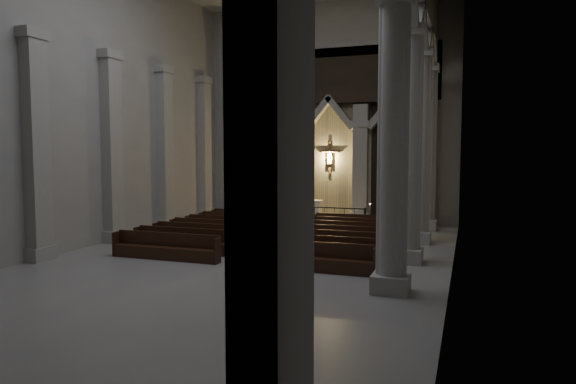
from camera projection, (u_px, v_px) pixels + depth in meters
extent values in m
plane|color=gray|center=(245.00, 260.00, 18.20)|extent=(24.00, 24.00, 0.00)
cube|color=#9E9B94|center=(331.00, 113.00, 29.01)|extent=(14.00, 0.10, 12.00)
cube|color=#9E9B94|center=(80.00, 96.00, 20.06)|extent=(0.10, 24.00, 12.00)
cube|color=#9E9B94|center=(456.00, 80.00, 15.41)|extent=(0.10, 24.00, 12.00)
cube|color=#A6A39B|center=(241.00, 162.00, 30.55)|extent=(0.80, 0.50, 6.40)
cube|color=#A6A39B|center=(241.00, 212.00, 30.79)|extent=(1.05, 0.70, 0.50)
cube|color=#A6A39B|center=(241.00, 126.00, 30.39)|extent=(1.00, 0.65, 0.35)
cube|color=#A6A39B|center=(298.00, 163.00, 29.36)|extent=(0.80, 0.50, 6.40)
cube|color=#A6A39B|center=(298.00, 214.00, 29.59)|extent=(1.05, 0.70, 0.50)
cube|color=#A6A39B|center=(298.00, 125.00, 29.19)|extent=(1.00, 0.65, 0.35)
cube|color=#A6A39B|center=(361.00, 163.00, 28.16)|extent=(0.80, 0.50, 6.40)
cube|color=#A6A39B|center=(360.00, 217.00, 28.39)|extent=(1.05, 0.70, 0.50)
cube|color=#A6A39B|center=(361.00, 124.00, 27.99)|extent=(1.00, 0.65, 0.35)
cube|color=#A6A39B|center=(428.00, 164.00, 26.97)|extent=(0.80, 0.50, 6.40)
cube|color=#A6A39B|center=(427.00, 219.00, 27.20)|extent=(1.05, 0.70, 0.50)
cube|color=#A6A39B|center=(429.00, 123.00, 26.80)|extent=(1.00, 0.65, 0.35)
cube|color=black|center=(271.00, 157.00, 30.26)|extent=(2.60, 0.15, 7.00)
cube|color=tan|center=(330.00, 158.00, 29.07)|extent=(2.60, 0.15, 7.00)
cube|color=black|center=(395.00, 158.00, 27.87)|extent=(2.60, 0.15, 7.00)
cube|color=black|center=(329.00, 76.00, 28.38)|extent=(12.00, 0.50, 3.00)
cube|color=#A6A39B|center=(229.00, 141.00, 30.72)|extent=(1.60, 0.50, 9.00)
cube|color=#A6A39B|center=(445.00, 139.00, 26.60)|extent=(1.60, 0.50, 9.00)
cube|color=#A6A39B|center=(330.00, 30.00, 28.19)|extent=(14.00, 0.50, 3.00)
plane|color=#E6A967|center=(330.00, 158.00, 29.04)|extent=(1.50, 0.00, 1.50)
cube|color=brown|center=(330.00, 158.00, 28.95)|extent=(0.13, 0.08, 1.80)
cube|color=brown|center=(330.00, 151.00, 28.93)|extent=(1.10, 0.08, 0.13)
cube|color=tan|center=(330.00, 159.00, 28.90)|extent=(0.26, 0.10, 0.60)
sphere|color=tan|center=(330.00, 151.00, 28.87)|extent=(0.17, 0.17, 0.17)
cylinder|color=tan|center=(325.00, 152.00, 28.96)|extent=(0.45, 0.08, 0.08)
cylinder|color=tan|center=(334.00, 152.00, 28.78)|extent=(0.45, 0.08, 0.08)
cube|color=#A6A39B|center=(426.00, 225.00, 25.28)|extent=(1.00, 1.00, 0.50)
cylinder|color=#A6A39B|center=(428.00, 148.00, 24.99)|extent=(0.70, 0.70, 7.50)
cube|color=#A6A39B|center=(429.00, 68.00, 24.69)|extent=(0.95, 0.95, 0.35)
cube|color=#A6A39B|center=(418.00, 237.00, 21.52)|extent=(1.00, 1.00, 0.50)
cylinder|color=#A6A39B|center=(420.00, 148.00, 21.23)|extent=(0.70, 0.70, 7.50)
cube|color=#A6A39B|center=(422.00, 53.00, 20.93)|extent=(0.95, 0.95, 0.35)
cube|color=#A6A39B|center=(407.00, 255.00, 17.76)|extent=(1.00, 1.00, 0.50)
cylinder|color=#A6A39B|center=(409.00, 147.00, 17.47)|extent=(0.70, 0.70, 7.50)
cube|color=#A6A39B|center=(412.00, 32.00, 17.17)|extent=(0.95, 0.95, 0.35)
cube|color=#A6A39B|center=(391.00, 283.00, 14.01)|extent=(1.00, 1.00, 0.50)
cylinder|color=#A6A39B|center=(393.00, 146.00, 13.71)|extent=(0.70, 0.70, 7.50)
cube|color=#A6A39B|center=(431.00, 137.00, 26.73)|extent=(0.55, 1.20, 9.20)
cube|color=#A6A39B|center=(273.00, 78.00, 5.30)|extent=(0.55, 1.20, 9.20)
cube|color=#A6A39B|center=(205.00, 214.00, 29.36)|extent=(0.60, 1.00, 0.50)
cube|color=#A6A39B|center=(205.00, 149.00, 29.06)|extent=(0.50, 0.80, 7.50)
cube|color=#A6A39B|center=(204.00, 80.00, 28.76)|extent=(0.60, 1.00, 0.35)
cube|color=#A6A39B|center=(167.00, 224.00, 25.60)|extent=(0.60, 1.00, 0.50)
cube|color=#A6A39B|center=(165.00, 148.00, 25.30)|extent=(0.50, 0.80, 7.50)
cube|color=#A6A39B|center=(164.00, 69.00, 25.00)|extent=(0.60, 1.00, 0.35)
cube|color=#A6A39B|center=(114.00, 236.00, 21.84)|extent=(0.60, 1.00, 0.50)
cube|color=#A6A39B|center=(112.00, 148.00, 21.54)|extent=(0.50, 0.80, 7.50)
cube|color=#A6A39B|center=(109.00, 55.00, 21.24)|extent=(0.60, 1.00, 0.35)
cube|color=#A6A39B|center=(40.00, 254.00, 18.08)|extent=(0.60, 1.00, 0.50)
cube|color=#A6A39B|center=(36.00, 147.00, 17.78)|extent=(0.50, 0.80, 7.50)
cube|color=#A6A39B|center=(32.00, 34.00, 17.48)|extent=(0.60, 1.00, 0.35)
cube|color=#A6A39B|center=(324.00, 220.00, 28.16)|extent=(8.50, 2.60, 0.15)
cube|color=beige|center=(304.00, 209.00, 28.64)|extent=(1.82, 0.71, 0.96)
cube|color=silver|center=(304.00, 200.00, 28.60)|extent=(1.98, 0.79, 0.04)
cube|color=black|center=(315.00, 207.00, 26.33)|extent=(5.22, 0.05, 0.05)
cube|color=black|center=(267.00, 214.00, 27.23)|extent=(0.09, 0.09, 1.04)
cube|color=black|center=(365.00, 218.00, 25.50)|extent=(0.09, 0.09, 1.04)
cylinder|color=black|center=(277.00, 215.00, 27.06)|extent=(0.02, 0.02, 0.96)
cylinder|color=black|center=(286.00, 216.00, 26.89)|extent=(0.02, 0.02, 0.96)
cylinder|color=black|center=(295.00, 216.00, 26.71)|extent=(0.02, 0.02, 0.96)
cylinder|color=black|center=(305.00, 216.00, 26.54)|extent=(0.02, 0.02, 0.96)
cylinder|color=black|center=(315.00, 217.00, 26.37)|extent=(0.02, 0.02, 0.96)
cylinder|color=black|center=(324.00, 217.00, 26.19)|extent=(0.02, 0.02, 0.96)
cylinder|color=black|center=(334.00, 218.00, 26.02)|extent=(0.02, 0.02, 0.96)
cylinder|color=black|center=(344.00, 218.00, 25.85)|extent=(0.02, 0.02, 0.96)
cylinder|color=black|center=(355.00, 219.00, 25.67)|extent=(0.02, 0.02, 0.96)
cylinder|color=#AA7634|center=(258.00, 222.00, 27.89)|extent=(0.21, 0.21, 0.04)
cylinder|color=#AA7634|center=(258.00, 213.00, 27.85)|extent=(0.03, 0.03, 0.98)
cylinder|color=#AA7634|center=(258.00, 204.00, 27.82)|extent=(0.10, 0.10, 0.02)
cylinder|color=beige|center=(258.00, 202.00, 27.81)|extent=(0.04, 0.04, 0.17)
sphere|color=#FFA359|center=(258.00, 200.00, 27.80)|extent=(0.04, 0.04, 0.04)
cylinder|color=#AA7634|center=(370.00, 227.00, 26.03)|extent=(0.20, 0.20, 0.04)
cylinder|color=#AA7634|center=(370.00, 217.00, 25.99)|extent=(0.03, 0.03, 0.98)
cylinder|color=#AA7634|center=(370.00, 208.00, 25.95)|extent=(0.10, 0.10, 0.02)
cylinder|color=beige|center=(370.00, 206.00, 25.94)|extent=(0.04, 0.04, 0.17)
sphere|color=#FFA359|center=(370.00, 204.00, 25.94)|extent=(0.04, 0.04, 0.04)
cube|color=black|center=(251.00, 225.00, 25.44)|extent=(4.16, 0.40, 0.45)
cube|color=black|center=(253.00, 215.00, 25.58)|extent=(4.16, 0.07, 0.50)
cube|color=black|center=(214.00, 218.00, 26.11)|extent=(0.06, 0.45, 0.89)
cube|color=black|center=(291.00, 222.00, 24.73)|extent=(0.06, 0.45, 0.89)
cube|color=black|center=(359.00, 230.00, 23.65)|extent=(4.16, 0.40, 0.45)
cube|color=black|center=(360.00, 220.00, 23.79)|extent=(4.16, 0.07, 0.50)
cube|color=black|center=(315.00, 223.00, 24.32)|extent=(0.06, 0.45, 0.89)
cube|color=black|center=(405.00, 228.00, 22.94)|extent=(0.06, 0.45, 0.89)
cube|color=black|center=(240.00, 228.00, 24.24)|extent=(4.16, 0.40, 0.45)
cube|color=black|center=(242.00, 218.00, 24.38)|extent=(4.16, 0.07, 0.50)
cube|color=black|center=(201.00, 222.00, 24.92)|extent=(0.06, 0.45, 0.89)
cube|color=black|center=(282.00, 226.00, 23.54)|extent=(0.06, 0.45, 0.89)
cube|color=black|center=(353.00, 234.00, 22.45)|extent=(4.16, 0.40, 0.45)
cube|color=black|center=(354.00, 223.00, 22.59)|extent=(4.16, 0.07, 0.50)
cube|color=black|center=(307.00, 227.00, 23.12)|extent=(0.06, 0.45, 0.89)
cube|color=black|center=(401.00, 232.00, 21.74)|extent=(0.06, 0.45, 0.89)
cube|color=black|center=(228.00, 232.00, 23.05)|extent=(4.16, 0.40, 0.45)
cube|color=black|center=(230.00, 221.00, 23.19)|extent=(4.16, 0.07, 0.50)
cube|color=black|center=(188.00, 225.00, 23.72)|extent=(0.06, 0.45, 0.89)
cube|color=black|center=(271.00, 230.00, 22.34)|extent=(0.06, 0.45, 0.89)
cube|color=black|center=(346.00, 239.00, 21.25)|extent=(4.16, 0.40, 0.45)
cube|color=black|center=(347.00, 227.00, 21.39)|extent=(4.16, 0.07, 0.50)
cube|color=black|center=(299.00, 231.00, 21.93)|extent=(0.06, 0.45, 0.89)
cube|color=black|center=(397.00, 236.00, 20.54)|extent=(0.06, 0.45, 0.89)
cube|color=black|center=(215.00, 237.00, 21.85)|extent=(4.16, 0.40, 0.45)
cube|color=black|center=(217.00, 225.00, 21.99)|extent=(4.16, 0.07, 0.50)
cube|color=black|center=(173.00, 229.00, 22.52)|extent=(0.06, 0.45, 0.89)
cube|color=black|center=(260.00, 234.00, 21.14)|extent=(0.06, 0.45, 0.89)
cube|color=black|center=(339.00, 244.00, 20.06)|extent=(4.16, 0.40, 0.45)
cube|color=black|center=(340.00, 232.00, 20.20)|extent=(4.16, 0.07, 0.50)
cube|color=black|center=(289.00, 236.00, 20.73)|extent=(0.06, 0.45, 0.89)
cube|color=black|center=(392.00, 242.00, 19.35)|extent=(0.06, 0.45, 0.89)
cube|color=black|center=(201.00, 242.00, 20.65)|extent=(4.16, 0.40, 0.45)
cube|color=black|center=(203.00, 229.00, 20.79)|extent=(4.16, 0.07, 0.50)
cube|color=black|center=(156.00, 233.00, 21.33)|extent=(0.06, 0.45, 0.89)
cube|color=black|center=(248.00, 239.00, 19.95)|extent=(0.06, 0.45, 0.89)
cube|color=black|center=(330.00, 250.00, 18.86)|extent=(4.16, 0.40, 0.45)
cube|color=black|center=(332.00, 237.00, 19.00)|extent=(4.16, 0.07, 0.50)
cube|color=black|center=(278.00, 241.00, 19.53)|extent=(0.06, 0.45, 0.89)
cube|color=black|center=(387.00, 248.00, 18.15)|extent=(0.06, 0.45, 0.89)
cube|color=black|center=(184.00, 247.00, 19.46)|extent=(4.16, 0.40, 0.45)
cube|color=black|center=(186.00, 234.00, 19.60)|extent=(4.16, 0.07, 0.50)
cube|color=black|center=(138.00, 238.00, 20.13)|extent=(0.06, 0.45, 0.89)
cube|color=black|center=(234.00, 245.00, 18.75)|extent=(0.06, 0.45, 0.89)
cube|color=black|center=(321.00, 257.00, 17.66)|extent=(4.16, 0.40, 0.45)
cube|color=black|center=(323.00, 242.00, 17.80)|extent=(4.16, 0.07, 0.50)
cube|color=black|center=(265.00, 247.00, 18.34)|extent=(0.06, 0.45, 0.89)
cube|color=black|center=(382.00, 254.00, 16.95)|extent=(0.06, 0.45, 0.89)
cube|color=black|center=(165.00, 253.00, 18.26)|extent=(4.16, 0.40, 0.45)
cube|color=black|center=(168.00, 239.00, 18.40)|extent=(4.16, 0.07, 0.50)
cube|color=black|center=(117.00, 244.00, 18.93)|extent=(0.06, 0.45, 0.89)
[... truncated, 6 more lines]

